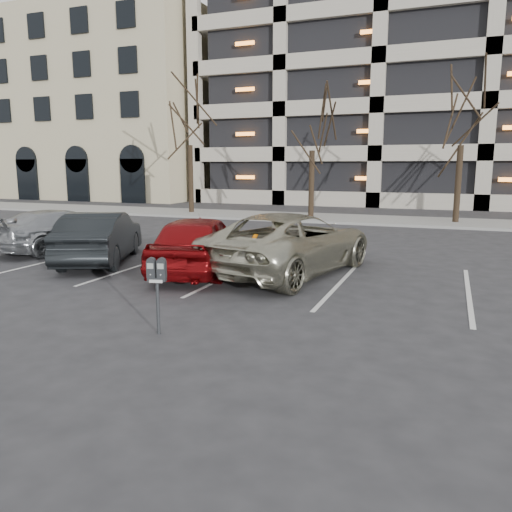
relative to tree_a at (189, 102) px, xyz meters
The scene contains 12 objects.
ground 19.85m from the tree_a, 57.99° to the right, with size 140.00×140.00×0.00m, color #28282B.
sidewalk 11.72m from the tree_a, ahead, with size 80.00×4.00×0.12m, color gray.
stall_lines 17.31m from the tree_a, 57.88° to the right, with size 16.90×5.20×0.00m.
office_building 22.79m from the tree_a, 142.28° to the left, with size 26.00×16.20×15.00m.
tree_a is the anchor object (origin of this frame).
tree_b 7.02m from the tree_a, ahead, with size 3.40×3.40×7.72m.
tree_c 14.00m from the tree_a, ahead, with size 3.56×3.56×8.09m.
parking_meter 21.28m from the tree_a, 63.05° to the right, with size 0.34×0.19×1.25m.
suv_silver 17.25m from the tree_a, 52.71° to the right, with size 3.73×6.03×1.56m.
car_red 16.75m from the tree_a, 60.86° to the right, with size 1.79×4.45×1.52m, color maroon.
car_dark 15.36m from the tree_a, 71.85° to the right, with size 1.53×4.39×1.45m, color black.
car_silver 13.72m from the tree_a, 81.04° to the right, with size 1.87×4.60×1.33m, color #999DA0.
Camera 1 is at (3.69, -9.14, 2.74)m, focal length 35.00 mm.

